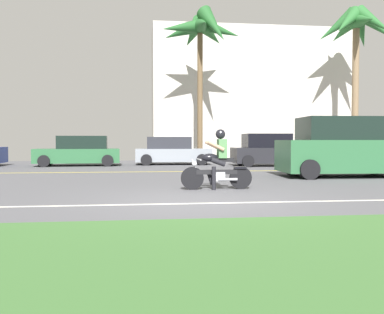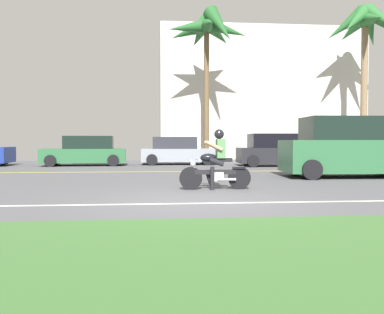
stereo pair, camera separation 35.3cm
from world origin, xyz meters
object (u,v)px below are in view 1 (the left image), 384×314
Objects in this scene: parked_car_2 at (172,151)px; palm_tree_1 at (200,33)px; parked_car_3 at (269,151)px; parked_car_4 at (357,151)px; palm_tree_0 at (357,30)px; parked_car_1 at (79,152)px; suv_nearby at (346,148)px; motorcyclist at (217,164)px.

palm_tree_1 reaches higher than parked_car_2.
palm_tree_1 is at bearing 123.81° from parked_car_3.
palm_tree_0 is at bearing 64.16° from parked_car_4.
suv_nearby is at bearing -37.30° from parked_car_1.
parked_car_4 is 0.48× the size of palm_tree_0.
palm_tree_1 reaches higher than motorcyclist.
motorcyclist is 10.47m from parked_car_3.
motorcyclist reaches higher than parked_car_2.
parked_car_1 is at bearing -178.20° from parked_car_4.
parked_car_2 is 1.03× the size of parked_car_3.
suv_nearby is at bearing -83.72° from parked_car_3.
suv_nearby is 14.03m from palm_tree_0.
parked_car_3 is 0.40× the size of palm_tree_0.
palm_tree_1 is (-8.26, 2.53, 6.70)m from parked_car_4.
parked_car_3 is at bearing -162.92° from parked_car_4.
parked_car_4 is (5.45, 1.67, -0.04)m from parked_car_3.
parked_car_3 is 5.70m from parked_car_4.
parked_car_2 is 0.86× the size of parked_car_4.
parked_car_2 is 0.41× the size of palm_tree_0.
palm_tree_0 is at bearing 10.93° from parked_car_1.
parked_car_4 reaches higher than parked_car_1.
suv_nearby is 12.84m from palm_tree_1.
motorcyclist is at bearing -65.47° from parked_car_1.
motorcyclist is 15.38m from palm_tree_1.
parked_car_1 is 1.06× the size of parked_car_2.
palm_tree_0 reaches higher than parked_car_4.
palm_tree_0 is 1.07× the size of palm_tree_1.
parked_car_1 is (-9.93, 7.56, -0.29)m from suv_nearby.
parked_car_2 is 13.66m from palm_tree_0.
suv_nearby is at bearing -56.97° from parked_car_2.
suv_nearby is (5.03, 3.19, 0.34)m from motorcyclist.
palm_tree_0 reaches higher than parked_car_3.
parked_car_3 is at bearing -56.19° from palm_tree_1.
motorcyclist is 5.96m from suv_nearby.
parked_car_2 is 10.08m from parked_car_4.
palm_tree_1 is at bearing 52.23° from parked_car_2.
palm_tree_0 reaches higher than suv_nearby.
motorcyclist is 11.82m from parked_car_1.
motorcyclist is 14.87m from parked_car_4.
palm_tree_0 is at bearing 12.14° from parked_car_2.
parked_car_2 is 4.99m from parked_car_3.
parked_car_1 is at bearing 114.53° from motorcyclist.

